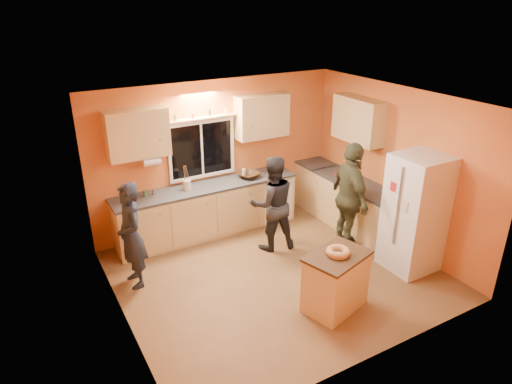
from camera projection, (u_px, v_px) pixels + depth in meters
ground at (277, 274)px, 6.87m from camera, size 4.50×4.50×0.00m
room_shell at (271, 164)px, 6.61m from camera, size 4.54×4.04×2.61m
back_counter at (227, 205)px, 8.06m from camera, size 4.23×0.62×0.90m
right_counter at (357, 207)px, 7.98m from camera, size 0.62×1.84×0.90m
refrigerator at (415, 213)px, 6.73m from camera, size 0.72×0.70×1.80m
island at (336, 281)px, 5.99m from camera, size 0.97×0.79×0.81m
bundt_pastry at (338, 252)px, 5.81m from camera, size 0.31×0.31×0.09m
person_left at (131, 236)px, 6.35m from camera, size 0.40×0.59×1.56m
person_center at (272, 204)px, 7.30m from camera, size 0.88×0.75×1.59m
person_right at (350, 198)px, 7.22m from camera, size 0.69×1.14×1.82m
mixing_bowl at (249, 175)px, 8.04m from camera, size 0.46×0.46×0.09m
utensil_crock at (187, 185)px, 7.52m from camera, size 0.14×0.14×0.17m
potted_plant at (391, 190)px, 7.15m from camera, size 0.33×0.31×0.29m
red_box at (340, 174)px, 8.11m from camera, size 0.18×0.15×0.07m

